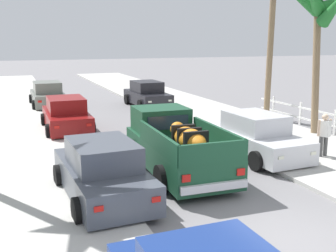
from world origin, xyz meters
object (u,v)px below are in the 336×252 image
object	(u,v)px
pickup_truck	(176,146)
car_left_near	(66,116)
pedestrian	(324,134)
car_left_mid	(256,137)
palm_tree_left_fore	(323,7)
car_right_far	(48,95)
car_right_mid	(102,172)
car_right_near	(147,95)

from	to	relation	value
pickup_truck	car_left_near	xyz separation A→B (m)	(-2.37, 7.05, -0.10)
pickup_truck	pedestrian	distance (m)	5.22
car_left_mid	palm_tree_left_fore	size ratio (longest dim) A/B	0.69
pickup_truck	car_right_far	xyz separation A→B (m)	(-2.49, 14.44, -0.10)
car_right_mid	car_left_mid	bearing A→B (deg)	17.93
car_right_near	palm_tree_left_fore	size ratio (longest dim) A/B	0.68
car_left_mid	car_right_mid	distance (m)	6.11
palm_tree_left_fore	car_left_mid	bearing A→B (deg)	-155.32
car_right_far	pedestrian	xyz separation A→B (m)	(7.67, -15.10, 0.20)
car_right_mid	pedestrian	world-z (taller)	pedestrian
car_right_far	palm_tree_left_fore	world-z (taller)	palm_tree_left_fore
pickup_truck	car_left_mid	world-z (taller)	pickup_truck
car_right_near	pedestrian	world-z (taller)	pedestrian
pickup_truck	palm_tree_left_fore	xyz separation A→B (m)	(7.44, 2.41, 4.51)
car_right_far	palm_tree_left_fore	size ratio (longest dim) A/B	0.68
car_left_mid	pickup_truck	bearing A→B (deg)	-171.71
car_left_mid	palm_tree_left_fore	xyz separation A→B (m)	(4.23, 1.94, 4.61)
car_left_near	car_left_mid	distance (m)	8.63
car_left_near	palm_tree_left_fore	bearing A→B (deg)	-25.34
pickup_truck	palm_tree_left_fore	size ratio (longest dim) A/B	0.84
car_right_near	palm_tree_left_fore	distance (m)	11.79
pedestrian	car_right_mid	bearing A→B (deg)	-174.48
car_left_mid	pedestrian	world-z (taller)	pedestrian
car_left_near	pickup_truck	bearing A→B (deg)	-71.46
pickup_truck	car_left_near	distance (m)	7.44
car_right_near	car_right_mid	size ratio (longest dim) A/B	1.00
pickup_truck	car_right_near	size ratio (longest dim) A/B	1.23
palm_tree_left_fore	car_right_mid	bearing A→B (deg)	-159.15
pickup_truck	car_right_far	distance (m)	14.66
car_left_near	palm_tree_left_fore	world-z (taller)	palm_tree_left_fore
car_left_near	car_right_near	bearing A→B (deg)	43.78
pickup_truck	car_left_near	bearing A→B (deg)	108.54
car_right_near	car_right_far	distance (m)	6.07
car_left_near	car_right_mid	bearing A→B (deg)	-91.61
car_left_mid	car_right_mid	xyz separation A→B (m)	(-5.82, -1.88, 0.00)
pickup_truck	car_left_near	size ratio (longest dim) A/B	1.23
pickup_truck	car_right_far	size ratio (longest dim) A/B	1.23
car_left_near	car_right_far	xyz separation A→B (m)	(-0.13, 7.39, 0.00)
palm_tree_left_fore	car_right_far	bearing A→B (deg)	129.53
car_left_near	car_right_mid	distance (m)	8.47
car_right_mid	car_right_far	world-z (taller)	same
car_right_mid	car_left_near	bearing A→B (deg)	88.39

